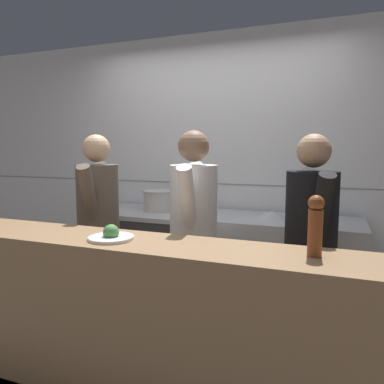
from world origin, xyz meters
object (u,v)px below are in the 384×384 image
(oven_range, at_px, (151,257))
(pepper_mill, at_px, (315,224))
(chef_line, at_px, (310,245))
(chef_sous, at_px, (194,234))
(chef_head_cook, at_px, (99,225))
(plated_dish_main, at_px, (111,236))
(mixing_bowl_steel, at_px, (272,215))
(stock_pot, at_px, (160,200))

(oven_range, xyz_separation_m, pepper_mill, (1.57, -1.31, 0.69))
(pepper_mill, relative_size, chef_line, 0.19)
(pepper_mill, bearing_deg, chef_sous, 146.24)
(pepper_mill, xyz_separation_m, chef_head_cook, (-1.66, 0.61, -0.25))
(oven_range, relative_size, plated_dish_main, 3.87)
(oven_range, height_order, mixing_bowl_steel, mixing_bowl_steel)
(pepper_mill, bearing_deg, stock_pot, 137.63)
(oven_range, distance_m, mixing_bowl_steel, 1.26)
(stock_pot, xyz_separation_m, chef_head_cook, (-0.18, -0.74, -0.11))
(plated_dish_main, relative_size, chef_head_cook, 0.16)
(mixing_bowl_steel, bearing_deg, pepper_mill, -72.33)
(chef_sous, bearing_deg, chef_head_cook, 166.16)
(oven_range, distance_m, chef_sous, 1.14)
(plated_dish_main, relative_size, pepper_mill, 0.88)
(chef_sous, bearing_deg, stock_pot, 119.35)
(pepper_mill, height_order, chef_sous, chef_sous)
(mixing_bowl_steel, bearing_deg, chef_head_cook, -152.08)
(chef_line, bearing_deg, oven_range, 136.99)
(chef_sous, bearing_deg, mixing_bowl_steel, 49.58)
(pepper_mill, height_order, chef_line, chef_line)
(chef_head_cook, distance_m, chef_sous, 0.83)
(chef_line, bearing_deg, chef_sous, 165.40)
(oven_range, relative_size, mixing_bowl_steel, 3.51)
(stock_pot, height_order, pepper_mill, pepper_mill)
(chef_head_cook, distance_m, chef_line, 1.61)
(mixing_bowl_steel, distance_m, plated_dish_main, 1.51)
(oven_range, xyz_separation_m, chef_sous, (0.73, -0.75, 0.45))
(chef_head_cook, height_order, chef_sous, chef_sous)
(chef_head_cook, xyz_separation_m, chef_sous, (0.83, -0.06, 0.01))
(oven_range, bearing_deg, chef_sous, -45.70)
(stock_pot, bearing_deg, chef_line, -27.71)
(mixing_bowl_steel, relative_size, chef_line, 0.18)
(plated_dish_main, height_order, chef_sous, chef_sous)
(chef_line, bearing_deg, pepper_mill, -102.96)
(oven_range, bearing_deg, plated_dish_main, -71.01)
(mixing_bowl_steel, bearing_deg, chef_sous, -120.50)
(mixing_bowl_steel, distance_m, pepper_mill, 1.36)
(chef_sous, bearing_deg, plated_dish_main, -122.46)
(plated_dish_main, height_order, chef_head_cook, chef_head_cook)
(stock_pot, distance_m, plated_dish_main, 1.48)
(mixing_bowl_steel, height_order, chef_line, chef_line)
(chef_head_cook, bearing_deg, pepper_mill, -37.50)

